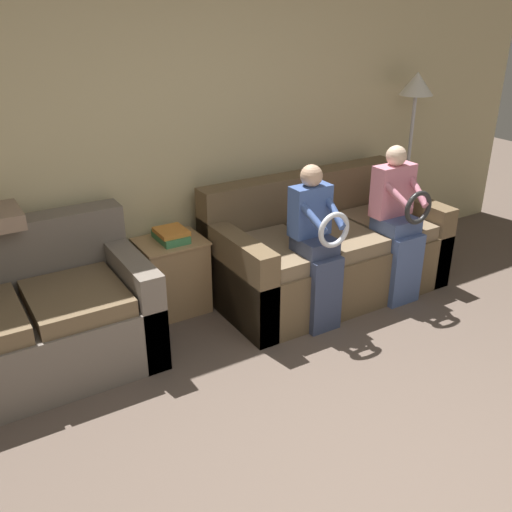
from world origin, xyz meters
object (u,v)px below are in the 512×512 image
(couch_main, at_px, (324,252))
(side_shelf, at_px, (173,275))
(floor_lamp, at_px, (414,106))
(child_right_seated, at_px, (399,220))
(book_stack, at_px, (171,235))
(couch_side, at_px, (25,324))
(child_left_seated, at_px, (317,242))

(couch_main, xyz_separation_m, side_shelf, (-1.18, 0.32, -0.03))
(couch_main, height_order, floor_lamp, floor_lamp)
(couch_main, xyz_separation_m, child_right_seated, (0.39, -0.39, 0.33))
(side_shelf, bearing_deg, child_right_seated, -24.31)
(book_stack, distance_m, floor_lamp, 2.42)
(couch_main, distance_m, book_stack, 1.25)
(child_right_seated, height_order, side_shelf, child_right_seated)
(side_shelf, distance_m, floor_lamp, 2.54)
(couch_side, height_order, child_right_seated, child_right_seated)
(side_shelf, bearing_deg, couch_side, -168.51)
(couch_side, bearing_deg, couch_main, -2.37)
(side_shelf, distance_m, book_stack, 0.32)
(couch_side, distance_m, child_left_seated, 1.98)
(child_left_seated, bearing_deg, child_right_seated, 0.23)
(couch_main, relative_size, floor_lamp, 1.14)
(child_right_seated, distance_m, book_stack, 1.72)
(couch_main, height_order, side_shelf, couch_main)
(child_left_seated, bearing_deg, book_stack, 137.83)
(couch_side, relative_size, floor_lamp, 0.94)
(child_left_seated, bearing_deg, couch_main, 45.67)
(child_left_seated, xyz_separation_m, child_right_seated, (0.77, 0.00, 0.01))
(book_stack, bearing_deg, child_right_seated, -24.49)
(child_left_seated, relative_size, book_stack, 4.08)
(child_right_seated, distance_m, side_shelf, 1.76)
(child_left_seated, bearing_deg, couch_side, 165.49)
(child_right_seated, height_order, book_stack, child_right_seated)
(child_left_seated, distance_m, book_stack, 1.07)
(couch_main, height_order, book_stack, couch_main)
(couch_main, bearing_deg, child_left_seated, -134.33)
(side_shelf, xyz_separation_m, book_stack, (0.01, 0.00, 0.32))
(child_right_seated, bearing_deg, couch_main, 134.56)
(couch_main, bearing_deg, floor_lamp, 14.01)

